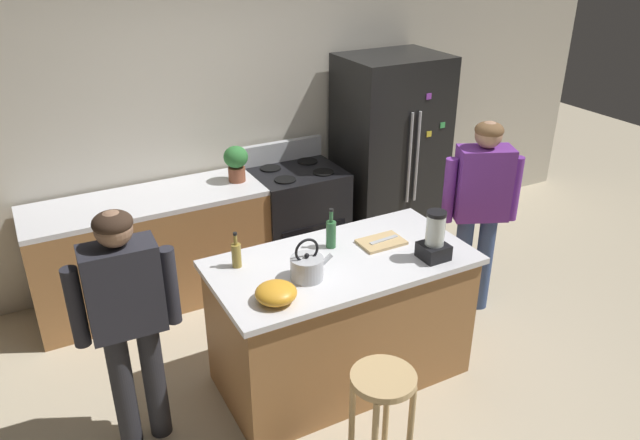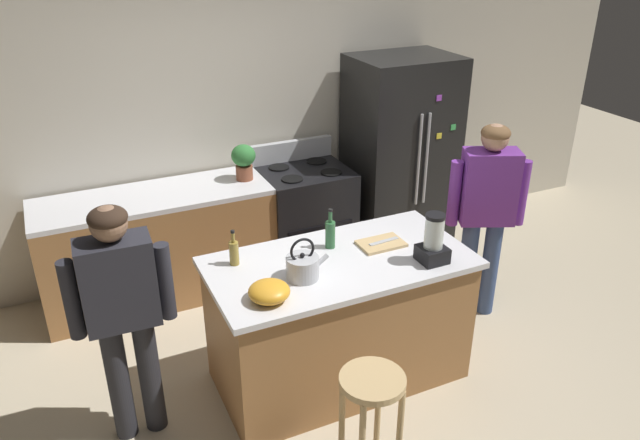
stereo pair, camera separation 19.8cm
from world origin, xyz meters
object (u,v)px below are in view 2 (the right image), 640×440
at_px(cutting_board, 381,244).
at_px(blender_appliance, 433,242).
at_px(person_by_island_left, 122,305).
at_px(tea_kettle, 303,266).
at_px(kitchen_island, 339,320).
at_px(mixing_bowl, 269,291).
at_px(stove_range, 305,217).
at_px(bottle_vinegar, 234,252).
at_px(bar_stool, 372,400).
at_px(refrigerator, 400,156).
at_px(bottle_olive_oil, 330,233).
at_px(potted_plant, 244,160).
at_px(chef_knife, 384,241).
at_px(person_by_sink_right, 487,204).

bearing_deg(cutting_board, blender_appliance, -60.43).
bearing_deg(person_by_island_left, tea_kettle, -8.78).
distance_m(kitchen_island, mixing_bowl, 0.80).
bearing_deg(tea_kettle, cutting_board, 14.25).
distance_m(stove_range, person_by_island_left, 2.33).
xyz_separation_m(bottle_vinegar, tea_kettle, (0.32, -0.33, -0.01)).
bearing_deg(tea_kettle, bar_stool, -83.47).
relative_size(refrigerator, tea_kettle, 6.62).
height_order(person_by_island_left, blender_appliance, person_by_island_left).
xyz_separation_m(bar_stool, bottle_vinegar, (-0.41, 1.06, 0.48)).
distance_m(kitchen_island, bottle_vinegar, 0.86).
relative_size(kitchen_island, bottle_olive_oil, 6.10).
xyz_separation_m(kitchen_island, bottle_olive_oil, (0.02, 0.18, 0.56)).
height_order(bar_stool, mixing_bowl, mixing_bowl).
xyz_separation_m(refrigerator, blender_appliance, (-0.85, -1.76, 0.15)).
distance_m(person_by_island_left, blender_appliance, 1.89).
bearing_deg(stove_range, bar_stool, -105.24).
xyz_separation_m(person_by_island_left, potted_plant, (1.23, 1.49, 0.17)).
relative_size(person_by_island_left, chef_knife, 6.95).
bearing_deg(refrigerator, blender_appliance, -115.75).
height_order(bar_stool, blender_appliance, blender_appliance).
bearing_deg(person_by_island_left, refrigerator, 28.00).
xyz_separation_m(person_by_sink_right, bottle_vinegar, (-1.97, -0.01, 0.06)).
height_order(bottle_olive_oil, bottle_vinegar, bottle_olive_oil).
bearing_deg(person_by_sink_right, refrigerator, 89.12).
height_order(kitchen_island, potted_plant, potted_plant).
relative_size(kitchen_island, mixing_bowl, 7.01).
distance_m(mixing_bowl, chef_knife, 0.97).
distance_m(person_by_island_left, potted_plant, 1.93).
height_order(person_by_sink_right, blender_appliance, person_by_sink_right).
bearing_deg(blender_appliance, bottle_vinegar, 156.78).
height_order(kitchen_island, blender_appliance, blender_appliance).
relative_size(kitchen_island, tea_kettle, 6.11).
xyz_separation_m(bottle_olive_oil, mixing_bowl, (-0.59, -0.42, -0.05)).
height_order(blender_appliance, bottle_vinegar, blender_appliance).
xyz_separation_m(bottle_vinegar, chef_knife, (0.98, -0.17, -0.06)).
bearing_deg(potted_plant, refrigerator, -1.95).
distance_m(stove_range, blender_appliance, 1.88).
xyz_separation_m(stove_range, blender_appliance, (0.10, -1.78, 0.59)).
distance_m(blender_appliance, cutting_board, 0.39).
bearing_deg(mixing_bowl, stove_range, 60.64).
distance_m(stove_range, bottle_vinegar, 1.74).
bearing_deg(cutting_board, bar_stool, -121.99).
bearing_deg(person_by_island_left, bottle_olive_oil, 5.00).
xyz_separation_m(person_by_island_left, tea_kettle, (1.04, -0.16, 0.08)).
distance_m(person_by_sink_right, potted_plant, 1.97).
relative_size(bar_stool, bottle_vinegar, 2.89).
bearing_deg(potted_plant, bar_stool, -92.55).
bearing_deg(stove_range, tea_kettle, -114.01).
bearing_deg(mixing_bowl, kitchen_island, 22.58).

